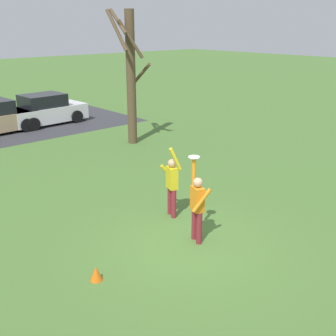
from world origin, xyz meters
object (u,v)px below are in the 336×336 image
object	(u,v)px
frisbee_disc	(194,157)
person_catcher	(197,204)
person_defender	(172,183)
parked_car_white	(46,110)
field_cone_orange	(96,273)
bare_tree_tall	(130,73)

from	to	relation	value
frisbee_disc	person_catcher	bearing A→B (deg)	-109.38
person_defender	parked_car_white	bearing A→B (deg)	-172.15
person_defender	frisbee_disc	xyz separation A→B (m)	(-0.44, -1.24, 1.11)
person_defender	parked_car_white	world-z (taller)	person_defender
field_cone_orange	parked_car_white	bearing A→B (deg)	67.34
field_cone_orange	bare_tree_tall	bearing A→B (deg)	48.77
person_catcher	bare_tree_tall	xyz separation A→B (m)	(4.22, 8.16, 2.09)
parked_car_white	person_defender	bearing A→B (deg)	-105.02
bare_tree_tall	person_catcher	bearing A→B (deg)	-117.36
person_defender	parked_car_white	size ratio (longest dim) A/B	0.49
frisbee_disc	parked_car_white	world-z (taller)	frisbee_disc
person_catcher	frisbee_disc	world-z (taller)	frisbee_disc
frisbee_disc	parked_car_white	xyz separation A→B (m)	(3.04, 14.03, -1.37)
person_defender	bare_tree_tall	size ratio (longest dim) A/B	0.36
frisbee_disc	bare_tree_tall	bearing A→B (deg)	62.44
parked_car_white	bare_tree_tall	bearing A→B (deg)	-83.18
frisbee_disc	field_cone_orange	distance (m)	3.40
person_defender	bare_tree_tall	distance (m)	7.95
field_cone_orange	person_catcher	bearing A→B (deg)	-4.80
person_catcher	parked_car_white	xyz separation A→B (m)	(3.12, 14.24, -0.25)
person_catcher	field_cone_orange	world-z (taller)	person_catcher
parked_car_white	bare_tree_tall	world-z (taller)	bare_tree_tall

